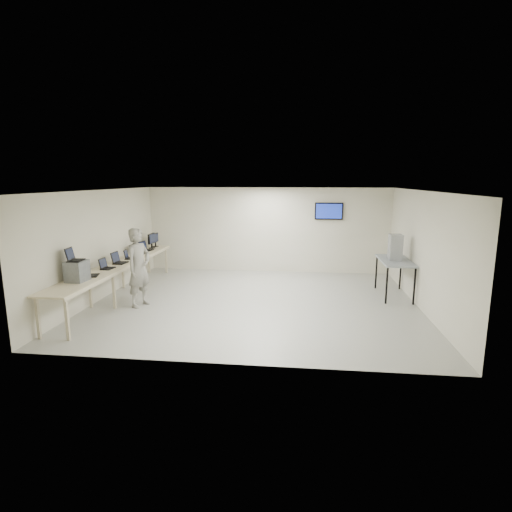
# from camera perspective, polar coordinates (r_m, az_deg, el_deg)

# --- Properties ---
(room) EXTENTS (8.01, 7.01, 2.81)m
(room) POSITION_cam_1_polar(r_m,az_deg,el_deg) (9.92, 0.10, 1.32)
(room) COLOR gray
(room) RESTS_ON ground
(workbench) EXTENTS (0.76, 6.00, 0.90)m
(workbench) POSITION_cam_1_polar(r_m,az_deg,el_deg) (10.98, -19.07, -1.45)
(workbench) COLOR #C0B793
(workbench) RESTS_ON ground
(equipment_box) EXTENTS (0.39, 0.44, 0.45)m
(equipment_box) POSITION_cam_1_polar(r_m,az_deg,el_deg) (9.40, -24.21, -1.97)
(equipment_box) COLOR slate
(equipment_box) RESTS_ON workbench
(laptop_on_box) EXTENTS (0.34, 0.39, 0.28)m
(laptop_on_box) POSITION_cam_1_polar(r_m,az_deg,el_deg) (9.38, -24.64, -0.19)
(laptop_on_box) COLOR black
(laptop_on_box) RESTS_ON equipment_box
(laptop_0) EXTENTS (0.38, 0.41, 0.28)m
(laptop_0) POSITION_cam_1_polar(r_m,az_deg,el_deg) (9.83, -22.68, -2.24)
(laptop_0) COLOR black
(laptop_0) RESTS_ON workbench
(laptop_1) EXTENTS (0.30, 0.35, 0.26)m
(laptop_1) POSITION_cam_1_polar(r_m,az_deg,el_deg) (10.47, -20.67, -1.35)
(laptop_1) COLOR black
(laptop_1) RESTS_ON workbench
(laptop_2) EXTENTS (0.34, 0.40, 0.30)m
(laptop_2) POSITION_cam_1_polar(r_m,az_deg,el_deg) (11.04, -19.06, -0.59)
(laptop_2) COLOR black
(laptop_2) RESTS_ON workbench
(laptop_3) EXTENTS (0.31, 0.36, 0.25)m
(laptop_3) POSITION_cam_1_polar(r_m,az_deg,el_deg) (11.60, -17.76, -0.04)
(laptop_3) COLOR black
(laptop_3) RESTS_ON workbench
(laptop_4) EXTENTS (0.40, 0.45, 0.31)m
(laptop_4) POSITION_cam_1_polar(r_m,az_deg,el_deg) (12.24, -16.61, 0.65)
(laptop_4) COLOR black
(laptop_4) RESTS_ON workbench
(laptop_5) EXTENTS (0.39, 0.43, 0.29)m
(laptop_5) POSITION_cam_1_polar(r_m,az_deg,el_deg) (12.75, -15.57, 1.08)
(laptop_5) COLOR black
(laptop_5) RESTS_ON workbench
(monitor_near) EXTENTS (0.21, 0.48, 0.47)m
(monitor_near) POSITION_cam_1_polar(r_m,az_deg,el_deg) (13.11, -14.70, 2.31)
(monitor_near) COLOR black
(monitor_near) RESTS_ON workbench
(monitor_far) EXTENTS (0.19, 0.44, 0.43)m
(monitor_far) POSITION_cam_1_polar(r_m,az_deg,el_deg) (13.42, -14.19, 2.42)
(monitor_far) COLOR black
(monitor_far) RESTS_ON workbench
(soldier) EXTENTS (0.67, 0.82, 1.92)m
(soldier) POSITION_cam_1_polar(r_m,az_deg,el_deg) (10.07, -16.38, -1.59)
(soldier) COLOR #606156
(soldier) RESTS_ON ground
(side_table) EXTENTS (0.76, 1.64, 0.98)m
(side_table) POSITION_cam_1_polar(r_m,az_deg,el_deg) (11.11, 19.25, -0.88)
(side_table) COLOR gray
(side_table) RESTS_ON ground
(storage_bins) EXTENTS (0.32, 0.35, 0.67)m
(storage_bins) POSITION_cam_1_polar(r_m,az_deg,el_deg) (11.03, 19.28, 1.19)
(storage_bins) COLOR #999DA2
(storage_bins) RESTS_ON side_table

